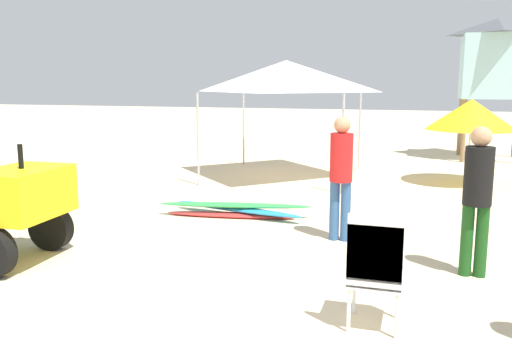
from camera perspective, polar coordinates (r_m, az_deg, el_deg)
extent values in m
plane|color=beige|center=(5.95, -11.01, -12.81)|extent=(80.00, 80.00, 0.00)
cube|color=yellow|center=(7.14, -23.71, -2.13)|extent=(0.84, 1.13, 0.60)
cylinder|color=black|center=(7.07, -23.95, 1.44)|extent=(0.06, 0.06, 0.30)
cylinder|color=black|center=(7.73, -21.15, -5.70)|extent=(0.61, 0.20, 0.60)
cube|color=white|center=(5.11, 12.68, -11.37)|extent=(0.48, 0.48, 0.04)
cube|color=white|center=(4.84, 12.55, -10.06)|extent=(0.48, 0.04, 0.40)
cube|color=white|center=(5.08, 12.72, -10.42)|extent=(0.48, 0.48, 0.04)
cube|color=white|center=(4.81, 12.59, -9.05)|extent=(0.48, 0.04, 0.40)
cube|color=white|center=(5.05, 12.75, -9.46)|extent=(0.48, 0.48, 0.04)
cube|color=white|center=(4.78, 12.63, -8.03)|extent=(0.48, 0.04, 0.40)
cube|color=white|center=(5.02, 12.79, -8.49)|extent=(0.48, 0.48, 0.04)
cube|color=white|center=(4.76, 12.67, -6.99)|extent=(0.48, 0.04, 0.40)
cylinder|color=white|center=(5.38, 15.06, -13.01)|extent=(0.04, 0.04, 0.42)
cylinder|color=white|center=(5.41, 10.50, -12.73)|extent=(0.04, 0.04, 0.42)
cylinder|color=white|center=(5.00, 14.86, -14.82)|extent=(0.04, 0.04, 0.42)
cylinder|color=white|center=(5.02, 9.92, -14.50)|extent=(0.04, 0.04, 0.42)
ellipsoid|color=red|center=(8.97, -2.68, -4.72)|extent=(2.22, 0.60, 0.08)
ellipsoid|color=#268CCC|center=(9.04, -2.07, -4.09)|extent=(2.43, 0.74, 0.08)
ellipsoid|color=green|center=(8.96, -2.28, -3.69)|extent=(2.58, 0.75, 0.08)
cylinder|color=#194C19|center=(6.71, 21.67, -6.89)|extent=(0.14, 0.14, 0.85)
cylinder|color=#194C19|center=(6.73, 23.04, -6.94)|extent=(0.14, 0.14, 0.85)
cylinder|color=black|center=(6.55, 22.77, -0.50)|extent=(0.32, 0.32, 0.67)
sphere|color=tan|center=(6.49, 23.03, 3.43)|extent=(0.23, 0.23, 0.23)
cylinder|color=#33598C|center=(7.70, 8.41, -4.21)|extent=(0.14, 0.14, 0.86)
cylinder|color=#33598C|center=(7.68, 9.59, -4.28)|extent=(0.14, 0.14, 0.86)
cylinder|color=red|center=(7.54, 9.15, 1.45)|extent=(0.32, 0.32, 0.68)
sphere|color=tan|center=(7.49, 9.25, 4.91)|extent=(0.23, 0.23, 0.23)
cylinder|color=#B2B2B7|center=(11.67, -6.24, 3.39)|extent=(0.05, 0.05, 2.02)
cylinder|color=#B2B2B7|center=(10.82, 9.28, 2.85)|extent=(0.05, 0.05, 2.02)
cylinder|color=#B2B2B7|center=(14.60, -1.35, 4.66)|extent=(0.05, 0.05, 2.02)
cylinder|color=#B2B2B7|center=(13.93, 11.07, 4.26)|extent=(0.05, 0.05, 2.02)
pyramid|color=silver|center=(12.59, 3.24, 10.14)|extent=(3.15, 3.15, 0.73)
cylinder|color=olive|center=(16.12, 21.40, 4.03)|extent=(0.12, 0.12, 1.78)
cylinder|color=olive|center=(17.67, 21.04, 4.48)|extent=(0.12, 0.12, 1.78)
cube|color=#ABD9E0|center=(16.92, 24.25, 10.16)|extent=(1.80, 1.80, 1.80)
pyramid|color=#4C5156|center=(16.99, 24.52, 13.94)|extent=(1.98, 1.98, 0.45)
cylinder|color=beige|center=(12.62, 21.93, 2.91)|extent=(0.04, 0.04, 1.89)
cone|color=yellow|center=(12.58, 22.10, 5.65)|extent=(1.92, 1.92, 0.67)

